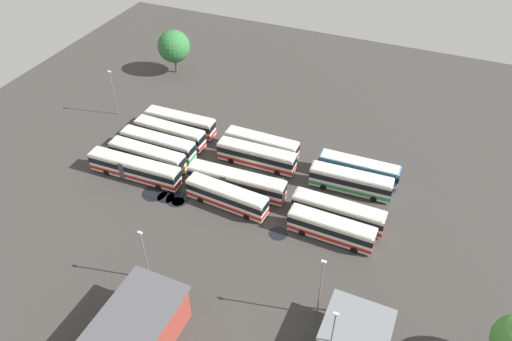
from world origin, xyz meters
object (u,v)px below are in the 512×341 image
at_px(bus_row1_slot1, 236,182).
at_px(lamp_post_far_corner, 332,336).
at_px(bus_row1_slot0, 227,197).
at_px(bus_row2_slot1, 338,212).
at_px(bus_row2_slot0, 331,229).
at_px(bus_row1_slot3, 257,156).
at_px(bus_row0_slot3, 170,133).
at_px(lamp_post_by_building, 145,254).
at_px(bus_row0_slot1, 147,156).
at_px(lamp_post_mid_lot, 320,287).
at_px(bus_row0_slot0, 134,168).
at_px(lamp_post_near_entrance, 113,91).
at_px(depot_building, 135,333).
at_px(bus_row2_slot4, 359,169).
at_px(bus_row0_slot4, 180,123).
at_px(tree_east_edge, 174,46).
at_px(bus_row2_slot3, 351,181).
at_px(bus_row1_slot4, 262,145).
at_px(maintenance_shelter, 358,326).
at_px(bus_row0_slot2, 158,144).

xyz_separation_m(bus_row1_slot1, lamp_post_far_corner, (20.30, -20.95, 2.99)).
bearing_deg(bus_row1_slot0, bus_row2_slot1, 11.40).
bearing_deg(bus_row1_slot1, bus_row2_slot0, -13.54).
bearing_deg(bus_row2_slot0, bus_row1_slot3, 145.09).
distance_m(bus_row2_slot1, lamp_post_far_corner, 21.34).
height_order(bus_row0_slot3, bus_row2_slot0, same).
bearing_deg(lamp_post_by_building, bus_row0_slot3, 115.15).
bearing_deg(bus_row0_slot1, bus_row1_slot3, 22.87).
bearing_deg(lamp_post_mid_lot, bus_row0_slot0, 159.07).
distance_m(bus_row2_slot0, lamp_post_near_entrance, 46.78).
xyz_separation_m(bus_row1_slot3, lamp_post_far_corner, (19.90, -27.81, 3.00)).
xyz_separation_m(depot_building, lamp_post_mid_lot, (16.88, 11.43, 2.58)).
distance_m(bus_row1_slot3, lamp_post_mid_lot, 28.67).
distance_m(bus_row1_slot0, bus_row1_slot3, 10.34).
xyz_separation_m(depot_building, lamp_post_near_entrance, (-29.40, 38.03, 2.19)).
bearing_deg(bus_row1_slot3, bus_row1_slot0, -91.65).
height_order(bus_row1_slot3, lamp_post_by_building, lamp_post_by_building).
bearing_deg(lamp_post_near_entrance, bus_row2_slot4, -1.08).
bearing_deg(bus_row2_slot4, bus_row0_slot4, 179.01).
relative_size(depot_building, tree_east_edge, 1.37).
bearing_deg(bus_row0_slot1, bus_row2_slot4, 17.10).
bearing_deg(bus_row2_slot3, bus_row1_slot0, -147.00).
xyz_separation_m(bus_row0_slot0, bus_row2_slot1, (31.29, 2.86, -0.00)).
relative_size(bus_row1_slot4, lamp_post_mid_lot, 1.28).
bearing_deg(bus_row0_slot1, bus_row1_slot1, -0.58).
height_order(bus_row0_slot0, bus_row0_slot1, same).
relative_size(bus_row2_slot3, tree_east_edge, 1.36).
bearing_deg(bus_row1_slot4, lamp_post_near_entrance, 178.47).
bearing_deg(bus_row1_slot0, bus_row1_slot4, 90.32).
xyz_separation_m(bus_row1_slot3, bus_row1_slot4, (-0.37, 3.08, -0.00)).
height_order(bus_row2_slot1, lamp_post_far_corner, lamp_post_far_corner).
height_order(bus_row0_slot0, bus_row2_slot0, same).
distance_m(bus_row1_slot0, lamp_post_by_building, 16.10).
height_order(bus_row1_slot3, bus_row1_slot4, same).
xyz_separation_m(bus_row2_slot0, maintenance_shelter, (6.76, -14.23, 1.84)).
bearing_deg(tree_east_edge, bus_row1_slot4, -35.07).
xyz_separation_m(bus_row0_slot4, lamp_post_far_corner, (35.65, -31.35, 3.00)).
bearing_deg(bus_row0_slot3, tree_east_edge, 117.68).
xyz_separation_m(bus_row1_slot3, tree_east_edge, (-27.25, 21.95, 3.96)).
bearing_deg(maintenance_shelter, bus_row0_slot1, 154.40).
height_order(bus_row0_slot1, bus_row2_slot4, same).
bearing_deg(bus_row0_slot1, maintenance_shelter, -25.60).
bearing_deg(tree_east_edge, lamp_post_far_corner, -46.54).
distance_m(bus_row0_slot1, bus_row1_slot1, 15.48).
height_order(bus_row0_slot1, bus_row2_slot1, same).
bearing_deg(bus_row2_slot4, bus_row0_slot2, -168.67).
xyz_separation_m(bus_row1_slot1, depot_building, (0.63, -27.32, 0.82)).
relative_size(bus_row0_slot0, bus_row2_slot0, 1.28).
height_order(bus_row0_slot2, bus_row0_slot4, same).
bearing_deg(bus_row2_slot0, bus_row1_slot1, 166.46).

